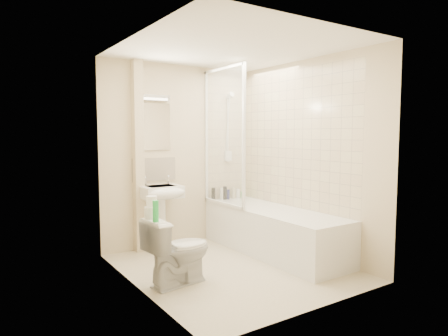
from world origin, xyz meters
TOP-DOWN VIEW (x-y plane):
  - floor at (0.00, 0.00)m, footprint 2.50×2.50m
  - wall_back at (0.00, 1.25)m, footprint 2.20×0.02m
  - wall_left at (-1.10, 0.00)m, footprint 0.02×2.50m
  - wall_right at (1.10, 0.00)m, footprint 0.02×2.50m
  - ceiling at (0.00, 0.00)m, footprint 2.20×2.50m
  - tile_back at (0.75, 1.24)m, footprint 0.70×0.01m
  - tile_right at (1.09, 0.20)m, footprint 0.01×2.10m
  - pipe_boxing at (-0.62, 1.19)m, footprint 0.12×0.12m
  - splashback at (-0.39, 1.24)m, footprint 0.60×0.02m
  - mirror at (-0.39, 1.24)m, footprint 0.46×0.01m
  - strip_light at (-0.39, 1.22)m, footprint 0.42×0.07m
  - bathtub at (0.75, 0.20)m, footprint 0.70×2.10m
  - shower_screen at (0.40, 0.80)m, footprint 0.04×0.92m
  - shower_fixture at (0.75, 1.19)m, footprint 0.10×0.16m
  - pedestal_sink at (-0.39, 1.01)m, footprint 0.49×0.46m
  - bottle_black_a at (0.47, 1.16)m, footprint 0.05×0.05m
  - bottle_white_a at (0.61, 1.16)m, footprint 0.05×0.05m
  - bottle_black_b at (0.66, 1.16)m, footprint 0.06×0.06m
  - bottle_blue at (0.71, 1.16)m, footprint 0.06×0.06m
  - bottle_cream at (0.82, 1.16)m, footprint 0.06×0.06m
  - bottle_white_b at (0.89, 1.16)m, footprint 0.06×0.06m
  - bottle_green at (0.98, 1.16)m, footprint 0.06×0.06m
  - toilet at (-0.72, -0.08)m, footprint 0.55×0.77m
  - toilet_roll_lower at (-0.98, -0.03)m, footprint 0.12×0.12m
  - toilet_roll_upper at (-0.96, -0.00)m, footprint 0.10×0.10m
  - green_bottle at (-1.01, -0.20)m, footprint 0.06×0.06m

SIDE VIEW (x-z plane):
  - floor at x=0.00m, z-range 0.00..0.00m
  - bathtub at x=0.75m, z-range 0.01..0.56m
  - toilet at x=-0.72m, z-range 0.00..0.68m
  - bottle_green at x=0.98m, z-range 0.55..0.64m
  - bottle_white_b at x=0.89m, z-range 0.55..0.68m
  - bottle_blue at x=0.71m, z-range 0.55..0.69m
  - bottle_cream at x=0.82m, z-range 0.55..0.72m
  - bottle_white_a at x=0.61m, z-range 0.55..0.72m
  - bottle_black_a at x=0.47m, z-range 0.55..0.73m
  - bottle_black_b at x=0.66m, z-range 0.55..0.74m
  - pedestal_sink at x=-0.39m, z-range 0.19..1.15m
  - toilet_roll_lower at x=-0.98m, z-range 0.68..0.80m
  - green_bottle at x=-1.01m, z-range 0.68..0.88m
  - toilet_roll_upper at x=-0.96m, z-range 0.80..0.89m
  - splashback at x=-0.39m, z-range 0.88..1.18m
  - wall_back at x=0.00m, z-range 0.00..2.40m
  - wall_left at x=-1.10m, z-range 0.00..2.40m
  - wall_right at x=1.10m, z-range 0.00..2.40m
  - pipe_boxing at x=-0.62m, z-range 0.00..2.40m
  - tile_back at x=0.75m, z-range 0.55..2.30m
  - tile_right at x=1.09m, z-range 0.55..2.30m
  - shower_screen at x=0.40m, z-range 0.55..2.35m
  - shower_fixture at x=0.75m, z-range 1.05..2.04m
  - mirror at x=-0.39m, z-range 1.28..1.88m
  - strip_light at x=-0.39m, z-range 1.92..1.98m
  - ceiling at x=0.00m, z-range 2.39..2.41m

